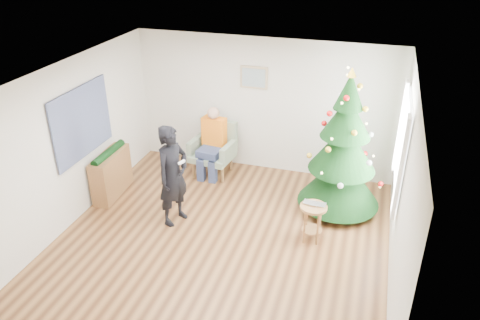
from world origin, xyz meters
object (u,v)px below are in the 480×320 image
(stool, at_px, (312,223))
(armchair, at_px, (214,155))
(christmas_tree, at_px, (343,150))
(standing_man, at_px, (173,176))
(console, at_px, (111,174))

(stool, height_order, armchair, armchair)
(christmas_tree, relative_size, armchair, 2.43)
(standing_man, bearing_deg, stool, -68.01)
(christmas_tree, height_order, stool, christmas_tree)
(stool, distance_m, standing_man, 2.30)
(console, bearing_deg, armchair, 37.89)
(stool, xyz_separation_m, console, (-3.66, 0.32, 0.08))
(stool, bearing_deg, console, 174.95)
(christmas_tree, xyz_separation_m, console, (-3.94, -0.71, -0.72))
(christmas_tree, distance_m, console, 4.07)
(christmas_tree, relative_size, standing_man, 1.47)
(christmas_tree, bearing_deg, standing_man, -155.29)
(console, bearing_deg, stool, -8.57)
(stool, relative_size, console, 0.62)
(stool, height_order, console, console)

